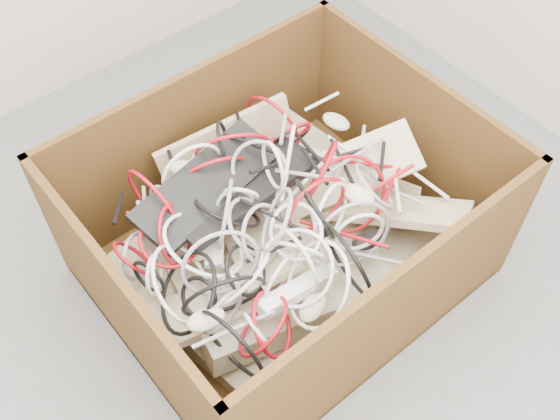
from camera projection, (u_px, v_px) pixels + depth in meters
ground at (261, 359)px, 2.07m from camera, size 3.00×3.00×0.00m
room_shell at (244, 20)px, 1.08m from camera, size 3.04×3.04×2.50m
cardboard_box at (280, 246)px, 2.15m from camera, size 1.13×0.94×0.56m
keyboard_pile at (278, 215)px, 2.05m from camera, size 1.05×0.89×0.33m
mice_scatter at (269, 222)px, 1.93m from camera, size 0.88×0.66×0.19m
power_strip_left at (215, 220)px, 1.96m from camera, size 0.22×0.26×0.12m
power_strip_right at (297, 290)px, 1.83m from camera, size 0.26×0.06×0.08m
vga_plug at (380, 138)px, 2.16m from camera, size 0.06×0.06×0.03m
cable_tangle at (256, 231)px, 1.88m from camera, size 0.98×0.89×0.41m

